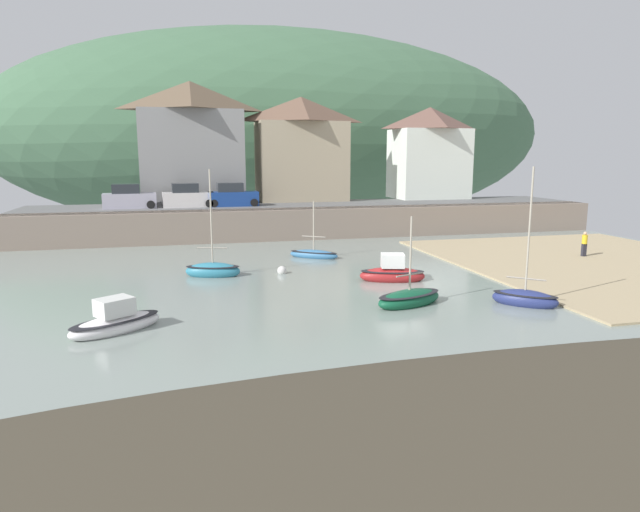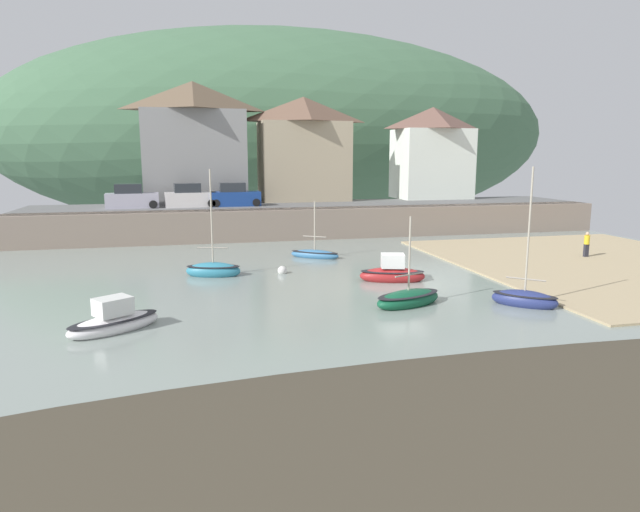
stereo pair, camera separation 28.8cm
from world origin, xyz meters
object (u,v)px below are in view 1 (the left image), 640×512
at_px(parked_car_by_wall, 188,197).
at_px(fishing_boat_green, 213,270).
at_px(waterfront_building_right, 429,152).
at_px(sailboat_white_hull, 525,298).
at_px(waterfront_building_left, 192,142).
at_px(parked_car_near_slipway, 129,198).
at_px(mooring_buoy, 282,271).
at_px(motorboat_with_cabin, 392,273).
at_px(person_on_slipway, 584,243).
at_px(rowboat_small_beached, 116,322).
at_px(sailboat_tall_mast, 314,254).
at_px(waterfront_building_centre, 301,148).
at_px(parked_car_end_of_row, 233,196).
at_px(sailboat_blue_trim, 409,298).

bearing_deg(parked_car_by_wall, fishing_boat_green, -90.84).
height_order(waterfront_building_right, sailboat_white_hull, waterfront_building_right).
bearing_deg(waterfront_building_left, parked_car_near_slipway, -139.12).
bearing_deg(mooring_buoy, motorboat_with_cabin, -31.16).
height_order(waterfront_building_left, person_on_slipway, waterfront_building_left).
distance_m(rowboat_small_beached, sailboat_tall_mast, 17.15).
bearing_deg(fishing_boat_green, rowboat_small_beached, -99.34).
bearing_deg(motorboat_with_cabin, waterfront_building_left, 127.24).
height_order(rowboat_small_beached, sailboat_tall_mast, sailboat_tall_mast).
distance_m(waterfront_building_left, rowboat_small_beached, 31.27).
height_order(waterfront_building_centre, mooring_buoy, waterfront_building_centre).
bearing_deg(parked_car_end_of_row, waterfront_building_left, 122.69).
bearing_deg(waterfront_building_left, mooring_buoy, -78.61).
distance_m(rowboat_small_beached, motorboat_with_cabin, 14.50).
distance_m(sailboat_tall_mast, parked_car_end_of_row, 13.36).
relative_size(waterfront_building_left, parked_car_near_slipway, 2.52).
distance_m(waterfront_building_left, waterfront_building_right, 22.88).
xyz_separation_m(rowboat_small_beached, person_on_slipway, (27.98, 9.05, 0.63)).
bearing_deg(sailboat_tall_mast, mooring_buoy, -89.12).
distance_m(rowboat_small_beached, sailboat_white_hull, 17.31).
bearing_deg(waterfront_building_right, parked_car_by_wall, -169.14).
relative_size(waterfront_building_right, sailboat_tall_mast, 2.29).
height_order(fishing_boat_green, parked_car_near_slipway, fishing_boat_green).
relative_size(sailboat_blue_trim, mooring_buoy, 7.94).
relative_size(fishing_boat_green, sailboat_white_hull, 0.96).
height_order(sailboat_blue_trim, sailboat_white_hull, sailboat_white_hull).
distance_m(rowboat_small_beached, person_on_slipway, 29.42).
bearing_deg(parked_car_near_slipway, person_on_slipway, -33.01).
height_order(fishing_boat_green, motorboat_with_cabin, fishing_boat_green).
bearing_deg(mooring_buoy, person_on_slipway, 0.42).
xyz_separation_m(rowboat_small_beached, parked_car_near_slipway, (-1.51, 25.65, 2.85)).
height_order(waterfront_building_right, mooring_buoy, waterfront_building_right).
height_order(waterfront_building_left, motorboat_with_cabin, waterfront_building_left).
relative_size(parked_car_by_wall, mooring_buoy, 8.03).
relative_size(sailboat_blue_trim, parked_car_near_slipway, 0.99).
relative_size(rowboat_small_beached, sailboat_blue_trim, 0.91).
distance_m(person_on_slipway, mooring_buoy, 20.03).
distance_m(parked_car_by_wall, person_on_slipway, 30.00).
xyz_separation_m(parked_car_near_slipway, parked_car_end_of_row, (8.28, 0.00, 0.00)).
relative_size(sailboat_white_hull, mooring_buoy, 12.03).
xyz_separation_m(sailboat_white_hull, motorboat_with_cabin, (-3.95, 6.05, 0.08)).
xyz_separation_m(waterfront_building_centre, person_on_slipway, (14.35, -21.10, -6.26)).
bearing_deg(sailboat_tall_mast, parked_car_end_of_row, 142.50).
xyz_separation_m(waterfront_building_centre, sailboat_tall_mast, (-2.79, -16.87, -7.00)).
height_order(waterfront_building_right, parked_car_near_slipway, waterfront_building_right).
relative_size(fishing_boat_green, mooring_buoy, 11.59).
relative_size(waterfront_building_centre, motorboat_with_cabin, 2.58).
height_order(parked_car_by_wall, person_on_slipway, parked_car_by_wall).
bearing_deg(waterfront_building_centre, rowboat_small_beached, -114.34).
bearing_deg(fishing_boat_green, sailboat_blue_trim, -30.26).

